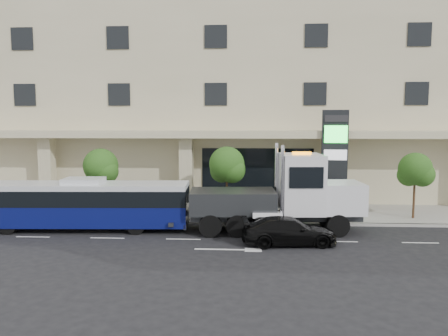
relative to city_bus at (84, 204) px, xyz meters
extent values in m
plane|color=black|center=(9.81, -0.17, -1.49)|extent=(120.00, 120.00, 0.00)
cube|color=gray|center=(9.81, 4.83, -1.42)|extent=(120.00, 6.00, 0.15)
cube|color=gray|center=(9.81, 1.83, -1.42)|extent=(120.00, 0.30, 0.15)
cube|color=#B8AE8A|center=(9.81, 15.33, 8.51)|extent=(60.00, 15.00, 20.00)
cube|color=#B8AE8A|center=(9.81, 6.63, 3.71)|extent=(60.00, 2.80, 0.50)
cube|color=black|center=(9.81, 7.80, 0.66)|extent=(8.00, 0.12, 4.00)
cube|color=#B8AE8A|center=(-5.19, 6.63, 1.11)|extent=(0.90, 0.90, 4.90)
cube|color=#B8AE8A|center=(4.81, 6.63, 1.11)|extent=(0.90, 0.90, 4.90)
cube|color=#B8AE8A|center=(14.81, 6.63, 1.11)|extent=(0.90, 0.90, 4.90)
cylinder|color=#422B19|center=(-0.19, 3.43, 0.06)|extent=(0.14, 0.14, 2.80)
sphere|color=#224313|center=(-0.19, 3.43, 1.78)|extent=(2.20, 2.20, 2.20)
sphere|color=#224313|center=(0.16, 3.23, 1.46)|extent=(1.65, 1.65, 1.65)
sphere|color=#224313|center=(-0.49, 3.63, 1.38)|extent=(1.54, 1.54, 1.54)
cylinder|color=#422B19|center=(7.81, 3.43, 0.13)|extent=(0.14, 0.14, 2.94)
sphere|color=#224313|center=(7.81, 3.43, 1.93)|extent=(2.20, 2.20, 2.20)
sphere|color=#224313|center=(8.16, 3.23, 1.60)|extent=(1.65, 1.65, 1.65)
sphere|color=#224313|center=(7.51, 3.63, 1.51)|extent=(1.54, 1.54, 1.54)
cylinder|color=#422B19|center=(19.31, 3.43, 0.02)|extent=(0.14, 0.14, 2.73)
sphere|color=#224313|center=(19.31, 3.43, 1.70)|extent=(2.00, 2.00, 2.00)
sphere|color=#224313|center=(19.66, 3.23, 1.39)|extent=(1.50, 1.50, 1.50)
sphere|color=#224313|center=(19.01, 3.63, 1.31)|extent=(1.40, 1.40, 1.40)
cylinder|color=black|center=(-3.79, -1.20, -1.01)|extent=(0.98, 0.34, 0.96)
cylinder|color=black|center=(-3.89, 0.82, -1.01)|extent=(0.98, 0.34, 0.96)
cylinder|color=black|center=(3.13, -0.86, -1.01)|extent=(0.98, 0.34, 0.96)
cylinder|color=black|center=(3.03, 1.16, -1.01)|extent=(0.98, 0.34, 0.96)
cube|color=#0A1051|center=(0.01, 0.00, -0.58)|extent=(11.66, 2.98, 1.16)
cube|color=black|center=(0.01, 0.00, 0.43)|extent=(11.66, 3.02, 0.87)
cube|color=silver|center=(0.01, 0.00, 1.01)|extent=(11.66, 2.98, 0.29)
cube|color=silver|center=(0.01, 0.00, 1.30)|extent=(2.19, 1.64, 0.29)
cube|color=#2D3033|center=(5.73, 0.29, -1.06)|extent=(0.26, 2.41, 0.29)
cube|color=#2D3033|center=(10.68, 0.18, -0.61)|extent=(9.41, 1.68, 0.44)
cube|color=silver|center=(14.25, 0.40, 0.43)|extent=(2.36, 2.67, 1.65)
cube|color=silver|center=(15.35, 0.47, 0.43)|extent=(0.22, 2.20, 1.32)
cube|color=silver|center=(12.06, 0.27, 1.20)|extent=(2.37, 2.89, 3.19)
cube|color=black|center=(13.10, 0.33, 1.70)|extent=(0.25, 2.42, 1.32)
cylinder|color=silver|center=(10.92, -1.02, 1.48)|extent=(0.21, 0.21, 3.75)
cylinder|color=silver|center=(10.77, 1.40, 1.48)|extent=(0.21, 0.21, 3.75)
cube|color=#2D3033|center=(8.32, 0.03, 0.21)|extent=(4.78, 2.93, 1.21)
cube|color=#2D3033|center=(5.68, -0.13, -0.45)|extent=(1.78, 0.42, 0.24)
cube|color=#2D3033|center=(5.02, -0.17, -0.89)|extent=(0.40, 2.00, 0.20)
cube|color=orange|center=(12.06, 0.27, 2.86)|extent=(1.01, 0.45, 0.15)
cylinder|color=black|center=(13.89, -0.78, -0.89)|extent=(1.23, 0.43, 1.21)
cylinder|color=black|center=(13.74, 1.53, -0.89)|extent=(1.23, 0.43, 1.21)
cylinder|color=black|center=(8.61, -1.11, -0.89)|extent=(1.23, 0.43, 1.21)
cylinder|color=black|center=(8.47, 1.20, -0.89)|extent=(1.23, 0.43, 1.21)
cylinder|color=black|center=(7.18, -1.20, -0.89)|extent=(1.23, 0.43, 1.21)
cylinder|color=black|center=(7.04, 1.11, -0.89)|extent=(1.23, 0.43, 1.21)
imported|color=black|center=(11.19, -2.30, -0.81)|extent=(4.84, 2.34, 1.36)
cube|color=black|center=(14.76, 5.14, 1.99)|extent=(1.72, 0.75, 6.66)
cube|color=#25DF40|center=(14.76, 4.83, 3.76)|extent=(1.44, 0.24, 1.11)
cube|color=silver|center=(14.76, 4.83, 2.43)|extent=(1.44, 0.24, 0.67)
cube|color=#262628|center=(14.76, 4.83, 4.76)|extent=(1.44, 0.24, 0.44)
camera|label=1|loc=(9.17, -23.57, 4.58)|focal=35.00mm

